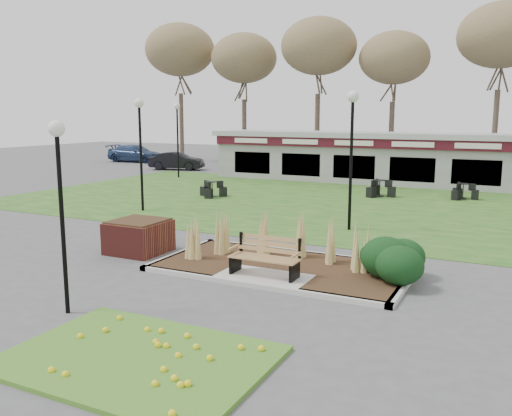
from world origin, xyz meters
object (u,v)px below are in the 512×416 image
at_px(park_bench, 266,256).
at_px(car_black, 177,161).
at_px(lamp_post_near_left, 59,175).
at_px(car_silver, 264,157).
at_px(brick_planter, 139,236).
at_px(lamp_post_mid_left, 140,130).
at_px(bistro_set_a, 379,191).
at_px(bistro_set_c, 463,194).
at_px(car_blue, 136,153).
at_px(lamp_post_mid_right, 352,130).
at_px(bistro_set_b, 212,192).
at_px(food_pavilion, 417,159).
at_px(lamp_post_far_left, 177,124).

relative_size(park_bench, car_black, 0.44).
xyz_separation_m(lamp_post_near_left, car_silver, (-9.40, 28.74, -1.97)).
height_order(brick_planter, lamp_post_mid_left, lamp_post_mid_left).
bearing_deg(bistro_set_a, car_black, 158.58).
bearing_deg(bistro_set_c, car_silver, 147.16).
bearing_deg(park_bench, car_blue, 133.87).
bearing_deg(lamp_post_near_left, park_bench, 55.02).
bearing_deg(car_black, bistro_set_c, -120.70).
height_order(brick_planter, bistro_set_a, brick_planter).
relative_size(lamp_post_mid_right, bistro_set_b, 3.50).
height_order(lamp_post_mid_left, lamp_post_mid_right, lamp_post_mid_right).
bearing_deg(bistro_set_b, lamp_post_near_left, -69.82).
distance_m(park_bench, brick_planter, 4.47).
height_order(lamp_post_near_left, car_black, lamp_post_near_left).
relative_size(park_bench, brick_planter, 1.13).
distance_m(bistro_set_c, car_black, 20.52).
xyz_separation_m(park_bench, bistro_set_b, (-7.95, 10.75, -0.32)).
relative_size(park_bench, food_pavilion, 0.07).
bearing_deg(lamp_post_near_left, car_black, 120.22).
height_order(park_bench, bistro_set_b, park_bench).
bearing_deg(bistro_set_c, bistro_set_a, -165.89).
relative_size(food_pavilion, bistro_set_a, 16.50).
bearing_deg(lamp_post_mid_right, bistro_set_c, 72.90).
height_order(lamp_post_near_left, bistro_set_c, lamp_post_near_left).
relative_size(brick_planter, bistro_set_b, 1.12).
distance_m(brick_planter, bistro_set_c, 16.33).
relative_size(car_silver, car_blue, 0.98).
relative_size(lamp_post_mid_right, bistro_set_c, 3.46).
bearing_deg(park_bench, bistro_set_c, 79.31).
height_order(bistro_set_a, car_silver, car_silver).
bearing_deg(park_bench, lamp_post_mid_right, 88.77).
height_order(park_bench, bistro_set_a, park_bench).
xyz_separation_m(lamp_post_mid_left, bistro_set_b, (0.64, 4.48, -3.05)).
height_order(food_pavilion, lamp_post_near_left, lamp_post_near_left).
distance_m(lamp_post_near_left, bistro_set_a, 18.44).
bearing_deg(car_silver, bistro_set_a, -113.62).
relative_size(brick_planter, lamp_post_far_left, 0.33).
distance_m(lamp_post_near_left, car_silver, 30.30).
relative_size(food_pavilion, lamp_post_far_left, 5.34).
relative_size(brick_planter, car_black, 0.39).
bearing_deg(car_black, park_bench, -156.30).
height_order(brick_planter, lamp_post_mid_right, lamp_post_mid_right).
xyz_separation_m(bistro_set_a, bistro_set_b, (-7.16, -3.68, -0.02)).
xyz_separation_m(brick_planter, lamp_post_far_left, (-9.60, 16.00, 2.88)).
height_order(brick_planter, bistro_set_c, brick_planter).
bearing_deg(food_pavilion, brick_planter, -103.06).
bearing_deg(car_black, food_pavilion, -108.97).
distance_m(brick_planter, lamp_post_far_left, 18.88).
xyz_separation_m(lamp_post_mid_left, car_silver, (-3.43, 18.72, -2.50)).
distance_m(lamp_post_mid_left, lamp_post_far_left, 11.80).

